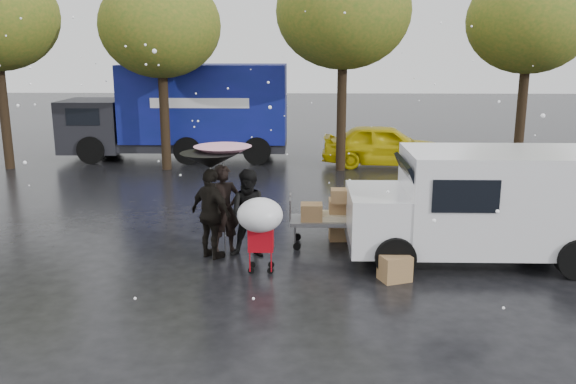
{
  "coord_description": "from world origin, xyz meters",
  "views": [
    {
      "loc": [
        1.22,
        -10.58,
        4.15
      ],
      "look_at": [
        0.93,
        1.0,
        1.37
      ],
      "focal_mm": 38.0,
      "sensor_mm": 36.0,
      "label": 1
    }
  ],
  "objects_px": {
    "person_pink": "(224,209)",
    "yellow_taxi": "(385,145)",
    "person_black": "(212,214)",
    "shopping_cart": "(260,219)",
    "white_van": "(483,203)",
    "blue_truck": "(183,112)",
    "vendor_cart": "(330,213)"
  },
  "relations": [
    {
      "from": "person_pink",
      "to": "yellow_taxi",
      "type": "bearing_deg",
      "value": 38.01
    },
    {
      "from": "shopping_cart",
      "to": "yellow_taxi",
      "type": "xyz_separation_m",
      "value": [
        3.66,
        10.63,
        -0.32
      ]
    },
    {
      "from": "vendor_cart",
      "to": "yellow_taxi",
      "type": "bearing_deg",
      "value": 75.5
    },
    {
      "from": "person_black",
      "to": "vendor_cart",
      "type": "height_order",
      "value": "person_black"
    },
    {
      "from": "person_black",
      "to": "yellow_taxi",
      "type": "distance_m",
      "value": 10.83
    },
    {
      "from": "white_van",
      "to": "yellow_taxi",
      "type": "relative_size",
      "value": 1.12
    },
    {
      "from": "shopping_cart",
      "to": "person_pink",
      "type": "bearing_deg",
      "value": 124.2
    },
    {
      "from": "white_van",
      "to": "person_black",
      "type": "bearing_deg",
      "value": 179.96
    },
    {
      "from": "shopping_cart",
      "to": "white_van",
      "type": "bearing_deg",
      "value": 11.43
    },
    {
      "from": "vendor_cart",
      "to": "blue_truck",
      "type": "relative_size",
      "value": 0.18
    },
    {
      "from": "person_black",
      "to": "shopping_cart",
      "type": "relative_size",
      "value": 1.25
    },
    {
      "from": "vendor_cart",
      "to": "shopping_cart",
      "type": "xyz_separation_m",
      "value": [
        -1.35,
        -1.69,
        0.34
      ]
    },
    {
      "from": "vendor_cart",
      "to": "white_van",
      "type": "xyz_separation_m",
      "value": [
        2.95,
        -0.83,
        0.43
      ]
    },
    {
      "from": "person_black",
      "to": "vendor_cart",
      "type": "relative_size",
      "value": 1.2
    },
    {
      "from": "person_pink",
      "to": "shopping_cart",
      "type": "xyz_separation_m",
      "value": [
        0.82,
        -1.2,
        0.15
      ]
    },
    {
      "from": "person_black",
      "to": "blue_truck",
      "type": "height_order",
      "value": "blue_truck"
    },
    {
      "from": "person_black",
      "to": "yellow_taxi",
      "type": "xyz_separation_m",
      "value": [
        4.69,
        9.76,
        -0.17
      ]
    },
    {
      "from": "vendor_cart",
      "to": "white_van",
      "type": "bearing_deg",
      "value": -15.64
    },
    {
      "from": "person_pink",
      "to": "yellow_taxi",
      "type": "distance_m",
      "value": 10.44
    },
    {
      "from": "blue_truck",
      "to": "white_van",
      "type": "bearing_deg",
      "value": -54.18
    },
    {
      "from": "person_pink",
      "to": "white_van",
      "type": "relative_size",
      "value": 0.37
    },
    {
      "from": "white_van",
      "to": "blue_truck",
      "type": "bearing_deg",
      "value": 125.82
    },
    {
      "from": "person_black",
      "to": "vendor_cart",
      "type": "distance_m",
      "value": 2.52
    },
    {
      "from": "yellow_taxi",
      "to": "person_pink",
      "type": "bearing_deg",
      "value": 159.8
    },
    {
      "from": "person_black",
      "to": "vendor_cart",
      "type": "xyz_separation_m",
      "value": [
        2.38,
        0.82,
        -0.19
      ]
    },
    {
      "from": "shopping_cart",
      "to": "blue_truck",
      "type": "xyz_separation_m",
      "value": [
        -3.7,
        11.95,
        0.69
      ]
    },
    {
      "from": "white_van",
      "to": "person_pink",
      "type": "bearing_deg",
      "value": 176.27
    },
    {
      "from": "vendor_cart",
      "to": "white_van",
      "type": "relative_size",
      "value": 0.31
    },
    {
      "from": "person_pink",
      "to": "white_van",
      "type": "bearing_deg",
      "value": -30.34
    },
    {
      "from": "shopping_cart",
      "to": "yellow_taxi",
      "type": "bearing_deg",
      "value": 71.02
    },
    {
      "from": "shopping_cart",
      "to": "blue_truck",
      "type": "bearing_deg",
      "value": 107.22
    },
    {
      "from": "person_pink",
      "to": "shopping_cart",
      "type": "relative_size",
      "value": 1.25
    }
  ]
}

